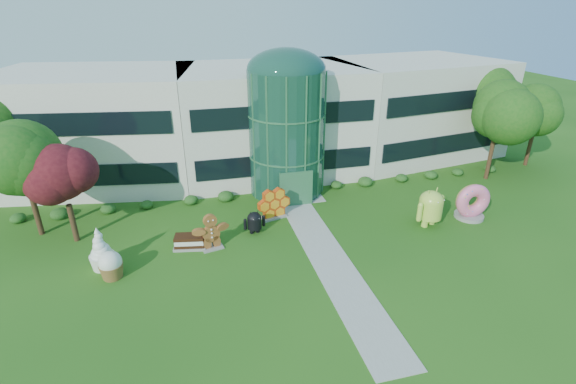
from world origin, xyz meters
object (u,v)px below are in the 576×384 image
object	(u,v)px
android_black	(254,221)
donut	(472,201)
android_green	(431,205)
gingerbread	(211,231)

from	to	relation	value
android_black	donut	bearing A→B (deg)	-14.48
android_green	android_black	distance (m)	12.31
android_black	gingerbread	distance (m)	3.28
android_green	donut	world-z (taller)	android_green
android_green	android_black	world-z (taller)	android_green
android_black	donut	distance (m)	15.76
gingerbread	android_black	bearing A→B (deg)	10.36
android_green	donut	distance (m)	3.54
android_green	android_black	size ratio (longest dim) A/B	1.70
donut	gingerbread	xyz separation A→B (m)	(-18.67, 0.43, -0.13)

